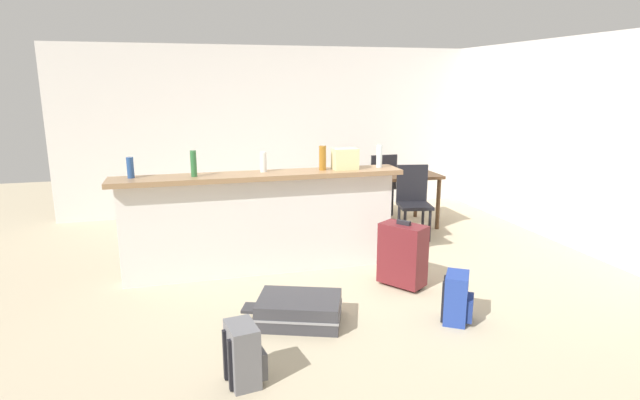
{
  "coord_description": "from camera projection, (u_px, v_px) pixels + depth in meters",
  "views": [
    {
      "loc": [
        -1.5,
        -4.75,
        1.97
      ],
      "look_at": [
        -0.12,
        0.33,
        0.75
      ],
      "focal_mm": 28.65,
      "sensor_mm": 36.0,
      "label": 1
    }
  ],
  "objects": [
    {
      "name": "ground_plane",
      "position": [
        340.0,
        279.0,
        5.3
      ],
      "size": [
        13.0,
        13.0,
        0.05
      ],
      "primitive_type": "cube",
      "color": "#BCAD8E"
    },
    {
      "name": "wall_back",
      "position": [
        282.0,
        130.0,
        7.88
      ],
      "size": [
        6.6,
        0.1,
        2.5
      ],
      "primitive_type": "cube",
      "color": "silver",
      "rests_on": "ground_plane"
    },
    {
      "name": "wall_right",
      "position": [
        578.0,
        144.0,
        6.07
      ],
      "size": [
        0.1,
        6.0,
        2.5
      ],
      "primitive_type": "cube",
      "color": "silver",
      "rests_on": "ground_plane"
    },
    {
      "name": "partition_half_wall",
      "position": [
        262.0,
        226.0,
        5.31
      ],
      "size": [
        2.8,
        0.2,
        1.02
      ],
      "primitive_type": "cube",
      "color": "silver",
      "rests_on": "ground_plane"
    },
    {
      "name": "bar_countertop",
      "position": [
        261.0,
        176.0,
        5.19
      ],
      "size": [
        2.96,
        0.4,
        0.05
      ],
      "primitive_type": "cube",
      "color": "#93704C",
      "rests_on": "partition_half_wall"
    },
    {
      "name": "bottle_blue",
      "position": [
        130.0,
        168.0,
        4.9
      ],
      "size": [
        0.07,
        0.07,
        0.2
      ],
      "primitive_type": "cylinder",
      "color": "#284C89",
      "rests_on": "bar_countertop"
    },
    {
      "name": "bottle_green",
      "position": [
        194.0,
        164.0,
        4.97
      ],
      "size": [
        0.06,
        0.06,
        0.26
      ],
      "primitive_type": "cylinder",
      "color": "#2D6B38",
      "rests_on": "bar_countertop"
    },
    {
      "name": "bottle_white",
      "position": [
        263.0,
        162.0,
        5.23
      ],
      "size": [
        0.07,
        0.07,
        0.21
      ],
      "primitive_type": "cylinder",
      "color": "silver",
      "rests_on": "bar_countertop"
    },
    {
      "name": "bottle_amber",
      "position": [
        323.0,
        158.0,
        5.34
      ],
      "size": [
        0.07,
        0.07,
        0.26
      ],
      "primitive_type": "cylinder",
      "color": "#9E661E",
      "rests_on": "bar_countertop"
    },
    {
      "name": "bottle_clear",
      "position": [
        379.0,
        156.0,
        5.51
      ],
      "size": [
        0.06,
        0.06,
        0.24
      ],
      "primitive_type": "cylinder",
      "color": "silver",
      "rests_on": "bar_countertop"
    },
    {
      "name": "grocery_bag",
      "position": [
        345.0,
        159.0,
        5.4
      ],
      "size": [
        0.26,
        0.18,
        0.22
      ],
      "primitive_type": "cube",
      "color": "beige",
      "rests_on": "bar_countertop"
    },
    {
      "name": "dining_table",
      "position": [
        395.0,
        180.0,
        7.07
      ],
      "size": [
        1.1,
        0.8,
        0.74
      ],
      "color": "#4C331E",
      "rests_on": "ground_plane"
    },
    {
      "name": "dining_chair_near_partition",
      "position": [
        413.0,
        198.0,
        6.56
      ],
      "size": [
        0.47,
        0.47,
        0.93
      ],
      "color": "black",
      "rests_on": "ground_plane"
    },
    {
      "name": "dining_chair_far_side",
      "position": [
        381.0,
        182.0,
        7.64
      ],
      "size": [
        0.41,
        0.41,
        0.93
      ],
      "color": "black",
      "rests_on": "ground_plane"
    },
    {
      "name": "suitcase_flat_charcoal",
      "position": [
        299.0,
        310.0,
        4.27
      ],
      "size": [
        0.89,
        0.7,
        0.22
      ],
      "color": "#38383D",
      "rests_on": "ground_plane"
    },
    {
      "name": "backpack_grey",
      "position": [
        244.0,
        355.0,
        3.39
      ],
      "size": [
        0.28,
        0.3,
        0.42
      ],
      "color": "slate",
      "rests_on": "ground_plane"
    },
    {
      "name": "suitcase_upright_maroon",
      "position": [
        403.0,
        254.0,
        4.98
      ],
      "size": [
        0.45,
        0.5,
        0.67
      ],
      "color": "maroon",
      "rests_on": "ground_plane"
    },
    {
      "name": "backpack_blue",
      "position": [
        457.0,
        299.0,
        4.27
      ],
      "size": [
        0.33,
        0.34,
        0.42
      ],
      "color": "#233D93",
      "rests_on": "ground_plane"
    }
  ]
}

